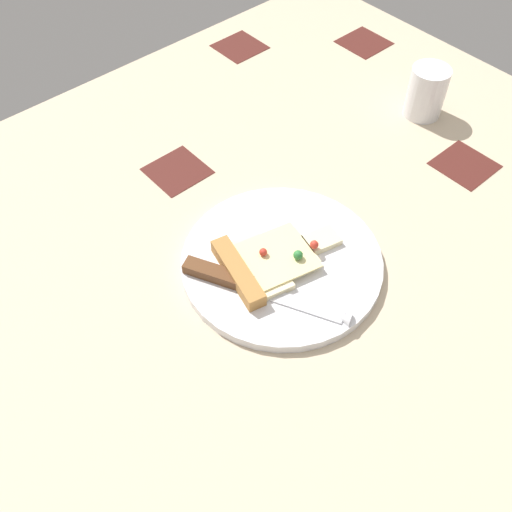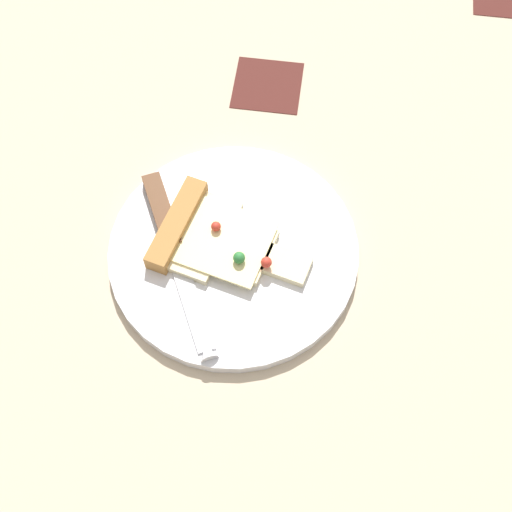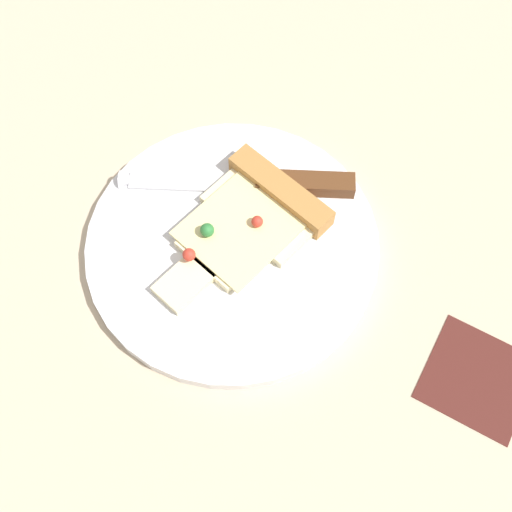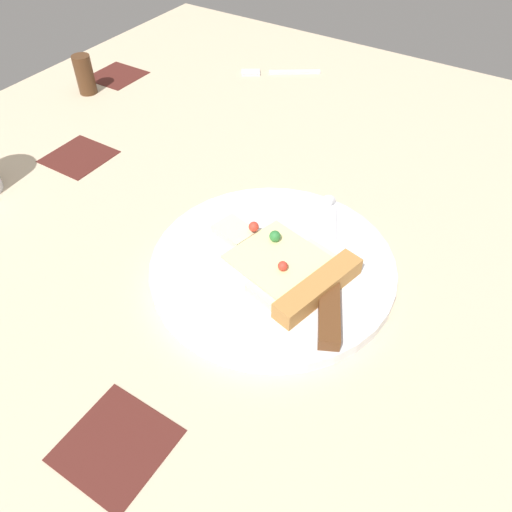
# 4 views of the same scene
# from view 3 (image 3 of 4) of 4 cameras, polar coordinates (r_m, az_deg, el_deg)

# --- Properties ---
(ground_plane) EXTENTS (1.25, 1.25, 0.03)m
(ground_plane) POSITION_cam_3_polar(r_m,az_deg,el_deg) (0.65, -7.23, -0.42)
(ground_plane) COLOR #C6B293
(ground_plane) RESTS_ON ground
(plate) EXTENTS (0.29, 0.29, 0.02)m
(plate) POSITION_cam_3_polar(r_m,az_deg,el_deg) (0.63, -2.12, 1.03)
(plate) COLOR silver
(plate) RESTS_ON ground_plane
(pizza_slice) EXTENTS (0.19, 0.13, 0.03)m
(pizza_slice) POSITION_cam_3_polar(r_m,az_deg,el_deg) (0.62, -0.55, 3.22)
(pizza_slice) COLOR beige
(pizza_slice) RESTS_ON plate
(knife) EXTENTS (0.13, 0.22, 0.02)m
(knife) POSITION_cam_3_polar(r_m,az_deg,el_deg) (0.65, 0.36, 6.59)
(knife) COLOR silver
(knife) RESTS_ON plate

